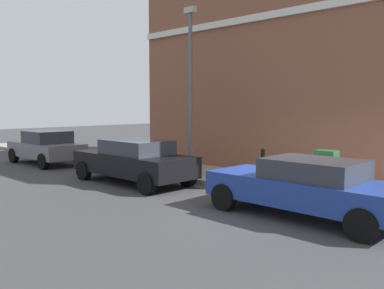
# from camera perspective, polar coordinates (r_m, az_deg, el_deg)

# --- Properties ---
(ground) EXTENTS (80.00, 80.00, 0.00)m
(ground) POSITION_cam_1_polar(r_m,az_deg,el_deg) (10.66, 11.58, -8.18)
(ground) COLOR #38383A
(sidewalk) EXTENTS (2.66, 30.00, 0.15)m
(sidewalk) POSITION_cam_1_polar(r_m,az_deg,el_deg) (15.85, -3.42, -3.36)
(sidewalk) COLOR gray
(sidewalk) RESTS_ON ground
(corner_building) EXTENTS (7.15, 10.60, 9.27)m
(corner_building) POSITION_cam_1_polar(r_m,az_deg,el_deg) (17.97, 14.36, 12.10)
(corner_building) COLOR brown
(corner_building) RESTS_ON ground
(car_blue) EXTENTS (1.87, 4.42, 1.33)m
(car_blue) POSITION_cam_1_polar(r_m,az_deg,el_deg) (9.43, 15.65, -5.68)
(car_blue) COLOR navy
(car_blue) RESTS_ON ground
(car_black) EXTENTS (1.88, 4.43, 1.42)m
(car_black) POSITION_cam_1_polar(r_m,az_deg,el_deg) (13.20, -8.15, -2.23)
(car_black) COLOR black
(car_black) RESTS_ON ground
(car_grey) EXTENTS (1.87, 3.92, 1.44)m
(car_grey) POSITION_cam_1_polar(r_m,az_deg,el_deg) (18.56, -19.79, -0.33)
(car_grey) COLOR slate
(car_grey) RESTS_ON ground
(utility_cabinet) EXTENTS (0.46, 0.61, 1.15)m
(utility_cabinet) POSITION_cam_1_polar(r_m,az_deg,el_deg) (11.61, 18.33, -3.81)
(utility_cabinet) COLOR #1E4C28
(utility_cabinet) RESTS_ON sidewalk
(bollard_near_cabinet) EXTENTS (0.14, 0.14, 1.04)m
(bollard_near_cabinet) POSITION_cam_1_polar(r_m,az_deg,el_deg) (12.72, 9.89, -2.73)
(bollard_near_cabinet) COLOR black
(bollard_near_cabinet) RESTS_ON sidewalk
(lamppost) EXTENTS (0.20, 0.44, 5.72)m
(lamppost) POSITION_cam_1_polar(r_m,az_deg,el_deg) (14.29, -0.24, 8.68)
(lamppost) COLOR #59595B
(lamppost) RESTS_ON sidewalk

